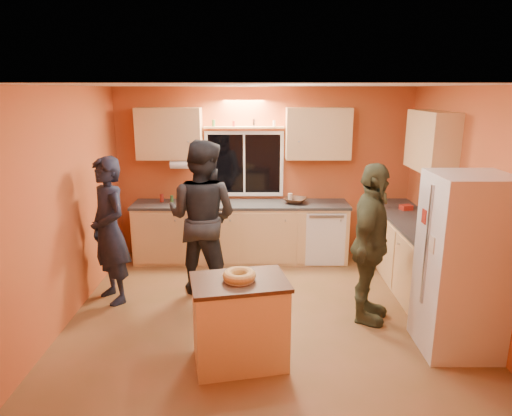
{
  "coord_description": "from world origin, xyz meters",
  "views": [
    {
      "loc": [
        -0.14,
        -4.95,
        2.56
      ],
      "look_at": [
        -0.12,
        0.4,
        1.16
      ],
      "focal_mm": 32.0,
      "sensor_mm": 36.0,
      "label": 1
    }
  ],
  "objects_px": {
    "island": "(240,321)",
    "person_right": "(370,244)",
    "refrigerator": "(463,265)",
    "person_left": "(109,231)",
    "person_center": "(202,218)"
  },
  "relations": [
    {
      "from": "island",
      "to": "person_right",
      "type": "height_order",
      "value": "person_right"
    },
    {
      "from": "island",
      "to": "refrigerator",
      "type": "bearing_deg",
      "value": -4.78
    },
    {
      "from": "refrigerator",
      "to": "island",
      "type": "distance_m",
      "value": 2.24
    },
    {
      "from": "refrigerator",
      "to": "person_left",
      "type": "distance_m",
      "value": 3.95
    },
    {
      "from": "person_left",
      "to": "person_center",
      "type": "bearing_deg",
      "value": 63.75
    },
    {
      "from": "island",
      "to": "person_center",
      "type": "xyz_separation_m",
      "value": [
        -0.52,
        1.66,
        0.55
      ]
    },
    {
      "from": "island",
      "to": "person_left",
      "type": "bearing_deg",
      "value": 128.43
    },
    {
      "from": "island",
      "to": "person_center",
      "type": "height_order",
      "value": "person_center"
    },
    {
      "from": "island",
      "to": "person_right",
      "type": "bearing_deg",
      "value": 19.61
    },
    {
      "from": "island",
      "to": "person_right",
      "type": "distance_m",
      "value": 1.72
    },
    {
      "from": "person_left",
      "to": "person_center",
      "type": "relative_size",
      "value": 0.92
    },
    {
      "from": "refrigerator",
      "to": "island",
      "type": "bearing_deg",
      "value": -173.4
    },
    {
      "from": "person_center",
      "to": "person_right",
      "type": "bearing_deg",
      "value": 176.78
    },
    {
      "from": "refrigerator",
      "to": "person_center",
      "type": "relative_size",
      "value": 0.91
    },
    {
      "from": "refrigerator",
      "to": "person_right",
      "type": "xyz_separation_m",
      "value": [
        -0.76,
        0.6,
        0.0
      ]
    }
  ]
}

